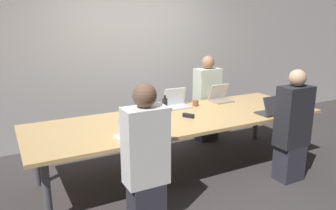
{
  "coord_description": "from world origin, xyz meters",
  "views": [
    {
      "loc": [
        -1.99,
        -3.45,
        1.94
      ],
      "look_at": [
        -0.12,
        0.1,
        0.88
      ],
      "focal_mm": 35.0,
      "sensor_mm": 36.0,
      "label": 1
    }
  ],
  "objects_px": {
    "bottle_near_right": "(284,103)",
    "person_far_right": "(207,100)",
    "person_near_left": "(146,160)",
    "stapler": "(188,116)",
    "person_near_right": "(292,128)",
    "cup_far_center": "(196,103)",
    "bottle_far_center": "(165,105)",
    "laptop_near_left": "(132,133)",
    "laptop_far_right": "(220,96)",
    "laptop_near_right": "(273,109)",
    "laptop_far_center": "(176,102)"
  },
  "relations": [
    {
      "from": "person_near_right",
      "to": "person_far_right",
      "type": "relative_size",
      "value": 1.0
    },
    {
      "from": "laptop_far_center",
      "to": "stapler",
      "type": "bearing_deg",
      "value": -103.04
    },
    {
      "from": "laptop_far_center",
      "to": "person_near_left",
      "type": "height_order",
      "value": "person_near_left"
    },
    {
      "from": "person_near_right",
      "to": "person_far_right",
      "type": "height_order",
      "value": "person_far_right"
    },
    {
      "from": "laptop_near_right",
      "to": "laptop_far_right",
      "type": "bearing_deg",
      "value": -79.23
    },
    {
      "from": "bottle_far_center",
      "to": "person_near_left",
      "type": "relative_size",
      "value": 0.17
    },
    {
      "from": "laptop_far_right",
      "to": "stapler",
      "type": "relative_size",
      "value": 2.09
    },
    {
      "from": "bottle_near_right",
      "to": "bottle_far_center",
      "type": "relative_size",
      "value": 0.92
    },
    {
      "from": "laptop_far_right",
      "to": "bottle_far_center",
      "type": "xyz_separation_m",
      "value": [
        -1.04,
        -0.19,
        0.03
      ]
    },
    {
      "from": "bottle_near_right",
      "to": "person_far_right",
      "type": "bearing_deg",
      "value": 112.26
    },
    {
      "from": "person_far_right",
      "to": "person_near_left",
      "type": "height_order",
      "value": "person_near_left"
    },
    {
      "from": "bottle_far_center",
      "to": "laptop_near_left",
      "type": "bearing_deg",
      "value": -136.85
    },
    {
      "from": "bottle_near_right",
      "to": "laptop_far_center",
      "type": "xyz_separation_m",
      "value": [
        -1.23,
        0.82,
        -0.02
      ]
    },
    {
      "from": "laptop_near_left",
      "to": "stapler",
      "type": "relative_size",
      "value": 2.05
    },
    {
      "from": "bottle_far_center",
      "to": "laptop_near_left",
      "type": "relative_size",
      "value": 0.78
    },
    {
      "from": "laptop_far_right",
      "to": "person_far_right",
      "type": "xyz_separation_m",
      "value": [
        0.01,
        0.35,
        -0.14
      ]
    },
    {
      "from": "bottle_near_right",
      "to": "stapler",
      "type": "relative_size",
      "value": 1.48
    },
    {
      "from": "cup_far_center",
      "to": "bottle_far_center",
      "type": "bearing_deg",
      "value": -168.28
    },
    {
      "from": "laptop_near_left",
      "to": "stapler",
      "type": "bearing_deg",
      "value": -157.57
    },
    {
      "from": "laptop_near_right",
      "to": "cup_far_center",
      "type": "bearing_deg",
      "value": -51.89
    },
    {
      "from": "person_near_right",
      "to": "bottle_far_center",
      "type": "bearing_deg",
      "value": -43.75
    },
    {
      "from": "person_near_left",
      "to": "stapler",
      "type": "xyz_separation_m",
      "value": [
        0.96,
        0.82,
        0.08
      ]
    },
    {
      "from": "cup_far_center",
      "to": "laptop_far_right",
      "type": "bearing_deg",
      "value": 8.75
    },
    {
      "from": "laptop_near_left",
      "to": "bottle_near_right",
      "type": "bearing_deg",
      "value": -177.94
    },
    {
      "from": "bottle_near_right",
      "to": "laptop_far_right",
      "type": "height_order",
      "value": "laptop_far_right"
    },
    {
      "from": "person_near_right",
      "to": "bottle_near_right",
      "type": "height_order",
      "value": "person_near_right"
    },
    {
      "from": "person_near_right",
      "to": "laptop_far_right",
      "type": "relative_size",
      "value": 4.37
    },
    {
      "from": "laptop_far_right",
      "to": "laptop_near_right",
      "type": "bearing_deg",
      "value": -79.23
    },
    {
      "from": "bottle_near_right",
      "to": "laptop_far_right",
      "type": "bearing_deg",
      "value": 120.77
    },
    {
      "from": "person_near_right",
      "to": "laptop_far_right",
      "type": "height_order",
      "value": "person_near_right"
    },
    {
      "from": "person_near_right",
      "to": "cup_far_center",
      "type": "bearing_deg",
      "value": -63.72
    },
    {
      "from": "laptop_far_center",
      "to": "stapler",
      "type": "xyz_separation_m",
      "value": [
        -0.12,
        -0.53,
        -0.05
      ]
    },
    {
      "from": "stapler",
      "to": "person_far_right",
      "type": "bearing_deg",
      "value": 13.12
    },
    {
      "from": "laptop_far_right",
      "to": "cup_far_center",
      "type": "xyz_separation_m",
      "value": [
        -0.48,
        -0.07,
        -0.03
      ]
    },
    {
      "from": "laptop_far_right",
      "to": "laptop_far_center",
      "type": "distance_m",
      "value": 0.75
    },
    {
      "from": "laptop_far_right",
      "to": "laptop_far_center",
      "type": "height_order",
      "value": "laptop_far_center"
    },
    {
      "from": "cup_far_center",
      "to": "bottle_far_center",
      "type": "distance_m",
      "value": 0.57
    },
    {
      "from": "person_near_right",
      "to": "person_near_left",
      "type": "xyz_separation_m",
      "value": [
        -1.95,
        -0.04,
        0.01
      ]
    },
    {
      "from": "person_far_right",
      "to": "laptop_far_center",
      "type": "height_order",
      "value": "person_far_right"
    },
    {
      "from": "person_near_right",
      "to": "laptop_near_left",
      "type": "height_order",
      "value": "person_near_right"
    },
    {
      "from": "laptop_near_left",
      "to": "cup_far_center",
      "type": "bearing_deg",
      "value": -147.89
    },
    {
      "from": "person_near_right",
      "to": "stapler",
      "type": "bearing_deg",
      "value": -38.32
    },
    {
      "from": "bottle_near_right",
      "to": "bottle_far_center",
      "type": "bearing_deg",
      "value": 157.74
    },
    {
      "from": "person_far_right",
      "to": "laptop_near_left",
      "type": "xyz_separation_m",
      "value": [
        -1.79,
        -1.24,
        0.13
      ]
    },
    {
      "from": "laptop_far_center",
      "to": "stapler",
      "type": "height_order",
      "value": "laptop_far_center"
    },
    {
      "from": "laptop_far_center",
      "to": "laptop_near_right",
      "type": "bearing_deg",
      "value": -45.06
    },
    {
      "from": "person_far_right",
      "to": "laptop_far_center",
      "type": "xyz_separation_m",
      "value": [
        -0.76,
        -0.34,
        0.14
      ]
    },
    {
      "from": "person_near_right",
      "to": "laptop_far_center",
      "type": "bearing_deg",
      "value": -56.43
    },
    {
      "from": "bottle_near_right",
      "to": "person_far_right",
      "type": "relative_size",
      "value": 0.16
    },
    {
      "from": "laptop_far_right",
      "to": "laptop_far_center",
      "type": "relative_size",
      "value": 0.95
    }
  ]
}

